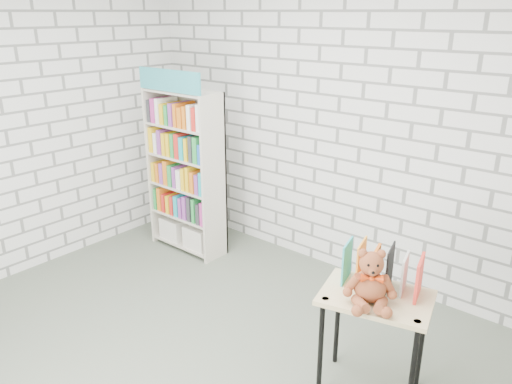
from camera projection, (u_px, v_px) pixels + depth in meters
The scene contains 6 objects.
ground at pixel (183, 365), 3.61m from camera, with size 4.50×4.50×0.00m, color #555D4F.
room_shell at pixel (168, 121), 3.00m from camera, with size 4.52×4.02×2.81m.
bookshelf at pixel (186, 171), 5.12m from camera, with size 0.85×0.33×1.90m.
display_table at pixel (375, 309), 3.16m from camera, with size 0.77×0.62×0.73m.
table_books at pixel (382, 268), 3.17m from camera, with size 0.51×0.32×0.28m.
teddy_bear at pixel (370, 283), 3.00m from camera, with size 0.34×0.33×0.35m.
Camera 1 is at (2.31, -1.93, 2.41)m, focal length 35.00 mm.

